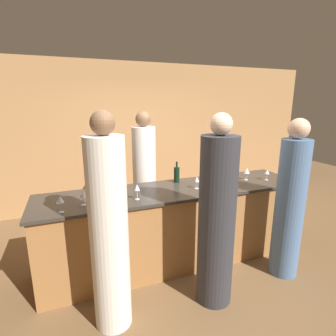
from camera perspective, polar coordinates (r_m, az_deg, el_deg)
ground_plane at (r=3.73m, az=1.83°, el=-19.21°), size 14.00×14.00×0.00m
back_wall at (r=5.30m, az=-7.52°, el=6.91°), size 8.00×0.06×2.80m
bar_counter at (r=3.48m, az=1.90°, el=-12.29°), size 3.39×0.80×1.00m
bartender at (r=3.95m, az=-5.14°, el=-2.85°), size 0.34×0.34×1.93m
guest_0 at (r=3.39m, az=24.98°, el=-7.29°), size 0.33×0.33×1.89m
guest_1 at (r=2.42m, az=-12.70°, el=-13.65°), size 0.34×0.34×1.99m
guest_2 at (r=2.71m, az=10.54°, el=-10.98°), size 0.37×0.37×1.96m
wine_bottle_0 at (r=3.53m, az=1.90°, el=-1.39°), size 0.08×0.08×0.28m
wine_glass_0 at (r=2.91m, az=-6.77°, el=-4.34°), size 0.06×0.06×0.17m
wine_glass_1 at (r=2.76m, az=-22.44°, el=-6.41°), size 0.07×0.07×0.17m
wine_glass_2 at (r=3.87m, az=20.77°, el=-0.86°), size 0.07×0.07×0.15m
wine_glass_3 at (r=3.27m, az=6.28°, el=-2.53°), size 0.06×0.06×0.16m
wine_glass_4 at (r=2.87m, az=-18.07°, el=-5.44°), size 0.07×0.07×0.17m
wine_glass_5 at (r=3.78m, az=16.77°, el=-0.60°), size 0.08×0.08×0.17m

